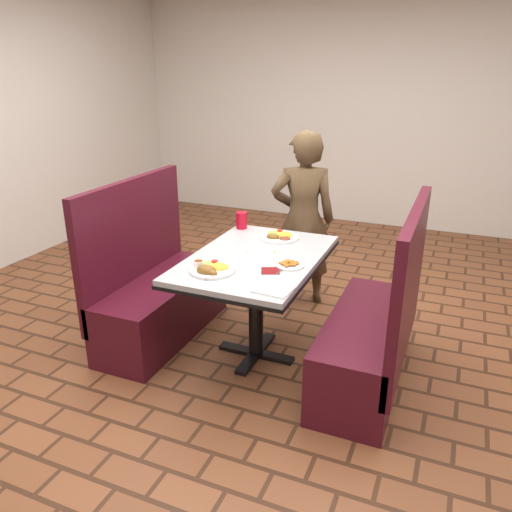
{
  "coord_description": "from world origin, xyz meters",
  "views": [
    {
      "loc": [
        1.18,
        -2.81,
        1.91
      ],
      "look_at": [
        0.0,
        0.0,
        0.75
      ],
      "focal_mm": 35.0,
      "sensor_mm": 36.0,
      "label": 1
    }
  ],
  "objects_px": {
    "booth_bench_right": "(373,336)",
    "dining_table": "(256,270)",
    "far_dinner_plate": "(280,235)",
    "plantain_plate": "(290,264)",
    "near_dinner_plate": "(211,267)",
    "red_tumbler": "(242,220)",
    "diner_person": "(303,219)",
    "booth_bench_left": "(157,294)"
  },
  "relations": [
    {
      "from": "near_dinner_plate",
      "to": "far_dinner_plate",
      "type": "xyz_separation_m",
      "value": [
        0.17,
        0.74,
        -0.0
      ]
    },
    {
      "from": "diner_person",
      "to": "far_dinner_plate",
      "type": "xyz_separation_m",
      "value": [
        0.01,
        -0.58,
        0.05
      ]
    },
    {
      "from": "near_dinner_plate",
      "to": "diner_person",
      "type": "bearing_deg",
      "value": 83.28
    },
    {
      "from": "booth_bench_right",
      "to": "red_tumbler",
      "type": "relative_size",
      "value": 9.5
    },
    {
      "from": "dining_table",
      "to": "red_tumbler",
      "type": "height_order",
      "value": "red_tumbler"
    },
    {
      "from": "plantain_plate",
      "to": "booth_bench_left",
      "type": "bearing_deg",
      "value": 175.65
    },
    {
      "from": "diner_person",
      "to": "red_tumbler",
      "type": "distance_m",
      "value": 0.59
    },
    {
      "from": "dining_table",
      "to": "red_tumbler",
      "type": "distance_m",
      "value": 0.63
    },
    {
      "from": "dining_table",
      "to": "diner_person",
      "type": "distance_m",
      "value": 0.98
    },
    {
      "from": "booth_bench_right",
      "to": "far_dinner_plate",
      "type": "xyz_separation_m",
      "value": [
        -0.78,
        0.4,
        0.45
      ]
    },
    {
      "from": "dining_table",
      "to": "booth_bench_right",
      "type": "xyz_separation_m",
      "value": [
        0.8,
        0.0,
        -0.32
      ]
    },
    {
      "from": "dining_table",
      "to": "booth_bench_right",
      "type": "distance_m",
      "value": 0.86
    },
    {
      "from": "dining_table",
      "to": "far_dinner_plate",
      "type": "height_order",
      "value": "far_dinner_plate"
    },
    {
      "from": "dining_table",
      "to": "near_dinner_plate",
      "type": "xyz_separation_m",
      "value": [
        -0.15,
        -0.35,
        0.13
      ]
    },
    {
      "from": "near_dinner_plate",
      "to": "red_tumbler",
      "type": "distance_m",
      "value": 0.88
    },
    {
      "from": "booth_bench_right",
      "to": "near_dinner_plate",
      "type": "height_order",
      "value": "booth_bench_right"
    },
    {
      "from": "diner_person",
      "to": "booth_bench_left",
      "type": "bearing_deg",
      "value": 28.87
    },
    {
      "from": "booth_bench_right",
      "to": "plantain_plate",
      "type": "relative_size",
      "value": 6.63
    },
    {
      "from": "near_dinner_plate",
      "to": "red_tumbler",
      "type": "bearing_deg",
      "value": 102.16
    },
    {
      "from": "dining_table",
      "to": "diner_person",
      "type": "height_order",
      "value": "diner_person"
    },
    {
      "from": "plantain_plate",
      "to": "dining_table",
      "type": "bearing_deg",
      "value": 162.85
    },
    {
      "from": "diner_person",
      "to": "near_dinner_plate",
      "type": "height_order",
      "value": "diner_person"
    },
    {
      "from": "booth_bench_right",
      "to": "far_dinner_plate",
      "type": "relative_size",
      "value": 4.3
    },
    {
      "from": "booth_bench_right",
      "to": "near_dinner_plate",
      "type": "bearing_deg",
      "value": -159.95
    },
    {
      "from": "dining_table",
      "to": "far_dinner_plate",
      "type": "relative_size",
      "value": 4.34
    },
    {
      "from": "near_dinner_plate",
      "to": "booth_bench_right",
      "type": "bearing_deg",
      "value": 20.05
    },
    {
      "from": "booth_bench_left",
      "to": "near_dinner_plate",
      "type": "relative_size",
      "value": 4.32
    },
    {
      "from": "red_tumbler",
      "to": "booth_bench_right",
      "type": "bearing_deg",
      "value": -24.26
    },
    {
      "from": "dining_table",
      "to": "near_dinner_plate",
      "type": "distance_m",
      "value": 0.4
    },
    {
      "from": "far_dinner_plate",
      "to": "red_tumbler",
      "type": "distance_m",
      "value": 0.37
    },
    {
      "from": "booth_bench_right",
      "to": "diner_person",
      "type": "height_order",
      "value": "diner_person"
    },
    {
      "from": "booth_bench_right",
      "to": "diner_person",
      "type": "bearing_deg",
      "value": 128.85
    },
    {
      "from": "dining_table",
      "to": "far_dinner_plate",
      "type": "bearing_deg",
      "value": 87.45
    },
    {
      "from": "far_dinner_plate",
      "to": "plantain_plate",
      "type": "distance_m",
      "value": 0.54
    },
    {
      "from": "dining_table",
      "to": "booth_bench_right",
      "type": "bearing_deg",
      "value": 0.0
    },
    {
      "from": "far_dinner_plate",
      "to": "red_tumbler",
      "type": "xyz_separation_m",
      "value": [
        -0.35,
        0.11,
        0.04
      ]
    },
    {
      "from": "booth_bench_right",
      "to": "dining_table",
      "type": "bearing_deg",
      "value": 180.0
    },
    {
      "from": "dining_table",
      "to": "plantain_plate",
      "type": "xyz_separation_m",
      "value": [
        0.26,
        -0.08,
        0.11
      ]
    },
    {
      "from": "dining_table",
      "to": "diner_person",
      "type": "xyz_separation_m",
      "value": [
        0.01,
        0.98,
        0.07
      ]
    },
    {
      "from": "plantain_plate",
      "to": "booth_bench_right",
      "type": "bearing_deg",
      "value": 8.51
    },
    {
      "from": "booth_bench_right",
      "to": "near_dinner_plate",
      "type": "xyz_separation_m",
      "value": [
        -0.95,
        -0.35,
        0.45
      ]
    },
    {
      "from": "diner_person",
      "to": "near_dinner_plate",
      "type": "relative_size",
      "value": 5.25
    }
  ]
}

